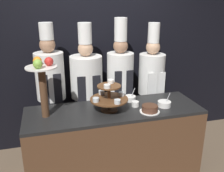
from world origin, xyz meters
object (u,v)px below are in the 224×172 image
Objects in this scene: chef_right at (151,83)px; chef_center_left at (87,88)px; fruit_pedestal at (42,78)px; cup_white at (135,104)px; tiered_stand at (109,97)px; chef_center_right at (120,83)px; chef_left at (51,88)px; serving_bowl_far at (130,98)px; serving_bowl_near at (164,104)px; cake_round at (150,109)px.

chef_center_left is at bearing 180.00° from chef_right.
cup_white is (1.03, -0.00, -0.41)m from fruit_pedestal.
chef_center_right is at bearing 61.69° from tiered_stand.
chef_center_left is at bearing -179.99° from chef_center_right.
chef_left is at bearing 80.96° from fruit_pedestal.
chef_center_left reaches higher than tiered_stand.
tiered_stand is at bearing -118.31° from chef_center_right.
serving_bowl_near is at bearing -39.52° from serving_bowl_far.
serving_bowl_far is at bearing -85.15° from chef_center_right.
chef_center_left is (0.54, 0.52, -0.35)m from fruit_pedestal.
cake_round is 1.27m from chef_left.
cake_round is (1.14, -0.19, -0.40)m from fruit_pedestal.
tiered_stand is at bearing -73.74° from chef_center_left.
chef_right is (1.38, 0.00, -0.05)m from chef_left.
chef_center_right is 1.04× the size of chef_right.
tiered_stand is 2.66× the size of serving_bowl_far.
fruit_pedestal is at bearing 179.89° from cup_white.
cup_white is at bearing 119.01° from cake_round.
fruit_pedestal is 1.17m from chef_center_right.
chef_left reaches higher than fruit_pedestal.
chef_right is at bearing -0.02° from chef_center_right.
tiered_stand reaches higher than serving_bowl_far.
chef_left is at bearing -180.00° from chef_center_left.
chef_center_right is at bearing 100.81° from cake_round.
chef_center_right is (0.92, 0.00, -0.01)m from chef_left.
fruit_pedestal is at bearing -136.13° from chef_center_left.
fruit_pedestal is at bearing 176.15° from serving_bowl_near.
chef_left is 1.38m from chef_right.
cup_white is at bearing -0.11° from fruit_pedestal.
chef_center_right reaches higher than tiered_stand.
chef_center_left is at bearing 106.26° from tiered_stand.
tiered_stand is at bearing -41.81° from chef_left.
cake_round is 0.12× the size of chef_center_right.
serving_bowl_near is 0.62m from chef_right.
serving_bowl_near is at bearing -36.58° from chef_center_left.
cake_round is 1.38× the size of serving_bowl_near.
fruit_pedestal is at bearing -169.82° from serving_bowl_far.
serving_bowl_near is (1.36, -0.09, -0.41)m from fruit_pedestal.
chef_right is at bearing -0.00° from chef_center_left.
serving_bowl_far is 0.09× the size of chef_center_left.
chef_left is at bearing -179.99° from chef_center_right.
tiered_stand is 0.94m from chef_right.
chef_right is at bearing 65.56° from cake_round.
fruit_pedestal reaches higher than serving_bowl_far.
chef_center_left is at bearing 130.00° from cake_round.
serving_bowl_far is 0.09× the size of chef_right.
serving_bowl_far is at bearing 105.94° from cake_round.
chef_right is at bearing 19.61° from fruit_pedestal.
chef_center_left is 1.01× the size of chef_right.
chef_center_left is at bearing 133.29° from cup_white.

